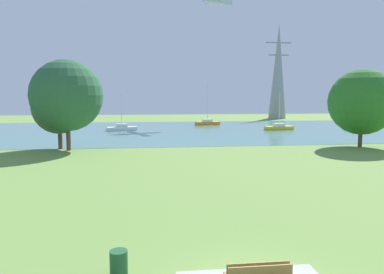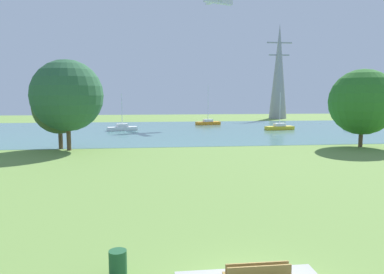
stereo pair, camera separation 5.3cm
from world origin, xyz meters
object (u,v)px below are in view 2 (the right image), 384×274
Objects in this scene: sailboat_yellow at (280,127)px; tree_west_near at (59,108)px; tree_east_near at (363,102)px; sailboat_orange at (208,122)px; electricity_pylon at (279,71)px; litter_bin at (118,263)px; light_aircraft at (218,0)px; sailboat_white at (122,128)px; sailboat_gray at (357,126)px; tree_east_far at (67,96)px.

tree_west_near is (-30.96, -18.32, 3.92)m from sailboat_yellow.
tree_east_near reaches higher than sailboat_yellow.
electricity_pylon is at bearing 41.42° from sailboat_orange.
light_aircraft reaches higher than litter_bin.
light_aircraft reaches higher than sailboat_white.
sailboat_white is 18.84m from sailboat_orange.
litter_bin is 0.11× the size of tree_west_near.
sailboat_orange reaches higher than sailboat_gray.
sailboat_gray is 0.68× the size of tree_east_far.
litter_bin is 35.92m from tree_east_near.
litter_bin is 0.13× the size of sailboat_gray.
tree_east_far reaches higher than tree_west_near.
sailboat_gray is at bearing 5.45° from sailboat_yellow.
sailboat_orange reaches higher than sailboat_yellow.
sailboat_white is 0.26× the size of electricity_pylon.
sailboat_orange reaches higher than sailboat_white.
tree_east_near is at bearing -39.15° from sailboat_white.
tree_east_far is at bearing 104.93° from litter_bin.
tree_east_far is (-3.88, -21.30, 5.19)m from sailboat_white.
sailboat_gray is 49.35m from tree_east_far.
tree_east_far is at bearing -47.52° from tree_west_near.
sailboat_orange is (-24.68, 10.59, 0.02)m from sailboat_gray.
electricity_pylon is 26.49m from light_aircraft.
tree_west_near is 0.30× the size of electricity_pylon.
sailboat_gray is at bearing 23.41° from tree_west_near.
sailboat_yellow is at bearing -109.44° from electricity_pylon.
light_aircraft is at bearing 38.08° from sailboat_white.
light_aircraft is (18.46, 14.46, 24.33)m from sailboat_white.
light_aircraft is at bearing 58.01° from tree_east_far.
light_aircraft reaches higher than tree_west_near.
electricity_pylon is 2.86× the size of light_aircraft.
sailboat_gray is 36.04m from light_aircraft.
litter_bin is at bearing -132.77° from tree_east_near.
electricity_pylon is at bearing 37.93° from sailboat_white.
sailboat_white reaches higher than litter_bin.
tree_east_near reaches higher than sailboat_gray.
sailboat_orange reaches higher than tree_west_near.
sailboat_white is at bearing -147.22° from sailboat_orange.
tree_east_near is 52.31m from electricity_pylon.
tree_east_far reaches higher than litter_bin.
sailboat_gray is 0.27× the size of electricity_pylon.
tree_east_far is at bearing -100.33° from sailboat_white.
light_aircraft reaches higher than tree_east_near.
sailboat_gray is (37.12, 48.23, 0.06)m from litter_bin.
sailboat_gray reaches higher than sailboat_yellow.
light_aircraft is (-22.06, 14.85, 24.33)m from sailboat_gray.
light_aircraft is at bearing 76.58° from litter_bin.
litter_bin is at bearing -73.61° from tree_west_near.
sailboat_yellow reaches higher than litter_bin.
tree_east_near is 0.36× the size of electricity_pylon.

